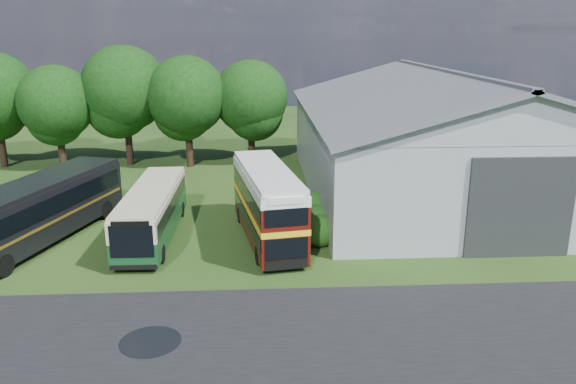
{
  "coord_description": "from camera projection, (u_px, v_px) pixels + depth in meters",
  "views": [
    {
      "loc": [
        2.39,
        -20.97,
        10.76
      ],
      "look_at": [
        4.06,
        8.0,
        2.3
      ],
      "focal_mm": 35.0,
      "sensor_mm": 36.0,
      "label": 1
    }
  ],
  "objects": [
    {
      "name": "tree_right_a",
      "position": [
        187.0,
        96.0,
        44.03
      ],
      "size": [
        6.26,
        6.26,
        8.83
      ],
      "color": "black",
      "rests_on": "ground"
    },
    {
      "name": "storage_shed",
      "position": [
        442.0,
        130.0,
        37.95
      ],
      "size": [
        18.8,
        24.8,
        8.15
      ],
      "color": "gray",
      "rests_on": "ground"
    },
    {
      "name": "tree_mid",
      "position": [
        125.0,
        89.0,
        44.57
      ],
      "size": [
        6.8,
        6.8,
        9.6
      ],
      "color": "black",
      "rests_on": "ground"
    },
    {
      "name": "ground",
      "position": [
        200.0,
        302.0,
        22.97
      ],
      "size": [
        120.0,
        120.0,
        0.0
      ],
      "primitive_type": "plane",
      "color": "#1D3A12",
      "rests_on": "ground"
    },
    {
      "name": "tree_left_b",
      "position": [
        56.0,
        103.0,
        43.31
      ],
      "size": [
        5.78,
        5.78,
        8.16
      ],
      "color": "black",
      "rests_on": "ground"
    },
    {
      "name": "puddle",
      "position": [
        150.0,
        342.0,
        20.02
      ],
      "size": [
        2.2,
        2.2,
        0.01
      ],
      "primitive_type": "cylinder",
      "color": "black",
      "rests_on": "ground"
    },
    {
      "name": "bus_green_single",
      "position": [
        152.0,
        212.0,
        29.72
      ],
      "size": [
        2.42,
        9.83,
        2.7
      ],
      "rotation": [
        0.0,
        0.0,
        -0.01
      ],
      "color": "black",
      "rests_on": "ground"
    },
    {
      "name": "bus_maroon_double",
      "position": [
        267.0,
        205.0,
        29.19
      ],
      "size": [
        3.79,
        9.33,
        3.9
      ],
      "rotation": [
        0.0,
        0.0,
        0.17
      ],
      "color": "black",
      "rests_on": "ground"
    },
    {
      "name": "shrub_mid",
      "position": [
        316.0,
        231.0,
        30.95
      ],
      "size": [
        1.6,
        1.6,
        1.6
      ],
      "primitive_type": "sphere",
      "color": "#194714",
      "rests_on": "ground"
    },
    {
      "name": "tree_right_b",
      "position": [
        251.0,
        97.0,
        45.14
      ],
      "size": [
        5.98,
        5.98,
        8.45
      ],
      "color": "black",
      "rests_on": "ground"
    },
    {
      "name": "shrub_front",
      "position": [
        320.0,
        245.0,
        29.03
      ],
      "size": [
        1.7,
        1.7,
        1.7
      ],
      "primitive_type": "sphere",
      "color": "#194714",
      "rests_on": "ground"
    },
    {
      "name": "asphalt_road",
      "position": [
        276.0,
        338.0,
        20.26
      ],
      "size": [
        60.0,
        8.0,
        0.02
      ],
      "primitive_type": "cube",
      "color": "black",
      "rests_on": "ground"
    },
    {
      "name": "bus_dark_single",
      "position": [
        38.0,
        210.0,
        29.01
      ],
      "size": [
        6.17,
        12.12,
        3.27
      ],
      "rotation": [
        0.0,
        0.0,
        -0.3
      ],
      "color": "black",
      "rests_on": "ground"
    },
    {
      "name": "shrub_back",
      "position": [
        312.0,
        220.0,
        32.87
      ],
      "size": [
        1.8,
        1.8,
        1.8
      ],
      "primitive_type": "sphere",
      "color": "#194714",
      "rests_on": "ground"
    }
  ]
}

